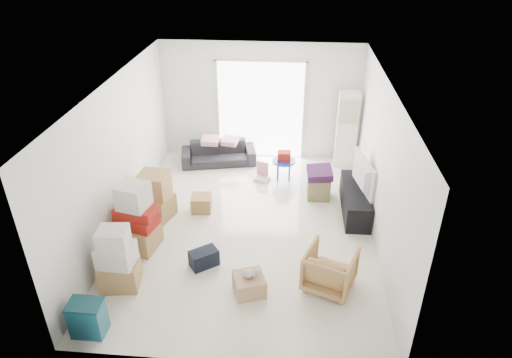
{
  "coord_description": "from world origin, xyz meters",
  "views": [
    {
      "loc": [
        0.73,
        -6.87,
        4.9
      ],
      "look_at": [
        0.13,
        0.2,
        0.9
      ],
      "focal_mm": 32.0,
      "sensor_mm": 36.0,
      "label": 1
    }
  ],
  "objects_px": {
    "tv_console": "(355,200)",
    "wood_crate": "(249,284)",
    "storage_bins": "(88,318)",
    "ottoman": "(318,187)",
    "armchair": "(330,268)",
    "kids_table": "(284,160)",
    "television": "(357,186)",
    "ac_tower": "(347,130)",
    "sofa": "(218,150)"
  },
  "relations": [
    {
      "from": "ac_tower",
      "to": "sofa",
      "type": "xyz_separation_m",
      "value": [
        -2.89,
        -0.15,
        -0.54
      ]
    },
    {
      "from": "armchair",
      "to": "storage_bins",
      "type": "bearing_deg",
      "value": 40.98
    },
    {
      "from": "storage_bins",
      "to": "wood_crate",
      "type": "xyz_separation_m",
      "value": [
        2.09,
        0.97,
        -0.12
      ]
    },
    {
      "from": "sofa",
      "to": "kids_table",
      "type": "relative_size",
      "value": 2.67
    },
    {
      "from": "tv_console",
      "to": "wood_crate",
      "type": "height_order",
      "value": "tv_console"
    },
    {
      "from": "ac_tower",
      "to": "storage_bins",
      "type": "bearing_deg",
      "value": -125.93
    },
    {
      "from": "ottoman",
      "to": "kids_table",
      "type": "height_order",
      "value": "kids_table"
    },
    {
      "from": "kids_table",
      "to": "wood_crate",
      "type": "height_order",
      "value": "kids_table"
    },
    {
      "from": "ottoman",
      "to": "wood_crate",
      "type": "relative_size",
      "value": 1.01
    },
    {
      "from": "sofa",
      "to": "storage_bins",
      "type": "distance_m",
      "value": 5.25
    },
    {
      "from": "sofa",
      "to": "kids_table",
      "type": "xyz_separation_m",
      "value": [
        1.53,
        -0.59,
        0.12
      ]
    },
    {
      "from": "ottoman",
      "to": "kids_table",
      "type": "xyz_separation_m",
      "value": [
        -0.73,
        0.73,
        0.23
      ]
    },
    {
      "from": "television",
      "to": "sofa",
      "type": "relative_size",
      "value": 0.64
    },
    {
      "from": "armchair",
      "to": "kids_table",
      "type": "height_order",
      "value": "armchair"
    },
    {
      "from": "wood_crate",
      "to": "storage_bins",
      "type": "bearing_deg",
      "value": -155.11
    },
    {
      "from": "ac_tower",
      "to": "storage_bins",
      "type": "distance_m",
      "value": 6.59
    },
    {
      "from": "sofa",
      "to": "ottoman",
      "type": "xyz_separation_m",
      "value": [
        2.26,
        -1.32,
        -0.11
      ]
    },
    {
      "from": "ottoman",
      "to": "ac_tower",
      "type": "bearing_deg",
      "value": 66.85
    },
    {
      "from": "wood_crate",
      "to": "armchair",
      "type": "bearing_deg",
      "value": 10.7
    },
    {
      "from": "ottoman",
      "to": "kids_table",
      "type": "relative_size",
      "value": 0.7
    },
    {
      "from": "storage_bins",
      "to": "wood_crate",
      "type": "height_order",
      "value": "storage_bins"
    },
    {
      "from": "sofa",
      "to": "storage_bins",
      "type": "xyz_separation_m",
      "value": [
        -0.96,
        -5.16,
        -0.06
      ]
    },
    {
      "from": "television",
      "to": "wood_crate",
      "type": "height_order",
      "value": "television"
    },
    {
      "from": "tv_console",
      "to": "television",
      "type": "distance_m",
      "value": 0.33
    },
    {
      "from": "kids_table",
      "to": "armchair",
      "type": "bearing_deg",
      "value": -76.56
    },
    {
      "from": "storage_bins",
      "to": "television",
      "type": "bearing_deg",
      "value": 40.64
    },
    {
      "from": "storage_bins",
      "to": "kids_table",
      "type": "xyz_separation_m",
      "value": [
        2.49,
        4.57,
        0.18
      ]
    },
    {
      "from": "ottoman",
      "to": "tv_console",
      "type": "bearing_deg",
      "value": -35.87
    },
    {
      "from": "storage_bins",
      "to": "ottoman",
      "type": "bearing_deg",
      "value": 50.01
    },
    {
      "from": "tv_console",
      "to": "armchair",
      "type": "bearing_deg",
      "value": -105.68
    },
    {
      "from": "armchair",
      "to": "ottoman",
      "type": "bearing_deg",
      "value": -67.32
    },
    {
      "from": "storage_bins",
      "to": "kids_table",
      "type": "height_order",
      "value": "kids_table"
    },
    {
      "from": "armchair",
      "to": "ac_tower",
      "type": "bearing_deg",
      "value": -76.65
    },
    {
      "from": "sofa",
      "to": "wood_crate",
      "type": "distance_m",
      "value": 4.35
    },
    {
      "from": "television",
      "to": "ottoman",
      "type": "xyz_separation_m",
      "value": [
        -0.68,
        0.49,
        -0.36
      ]
    },
    {
      "from": "storage_bins",
      "to": "sofa",
      "type": "bearing_deg",
      "value": 79.44
    },
    {
      "from": "tv_console",
      "to": "kids_table",
      "type": "relative_size",
      "value": 2.41
    },
    {
      "from": "ac_tower",
      "to": "kids_table",
      "type": "relative_size",
      "value": 2.76
    },
    {
      "from": "television",
      "to": "ottoman",
      "type": "height_order",
      "value": "television"
    },
    {
      "from": "tv_console",
      "to": "armchair",
      "type": "distance_m",
      "value": 2.24
    },
    {
      "from": "ac_tower",
      "to": "storage_bins",
      "type": "relative_size",
      "value": 3.28
    },
    {
      "from": "wood_crate",
      "to": "ac_tower",
      "type": "bearing_deg",
      "value": 67.93
    },
    {
      "from": "television",
      "to": "ac_tower",
      "type": "bearing_deg",
      "value": -10.17
    },
    {
      "from": "kids_table",
      "to": "wood_crate",
      "type": "relative_size",
      "value": 1.44
    },
    {
      "from": "armchair",
      "to": "wood_crate",
      "type": "relative_size",
      "value": 1.66
    },
    {
      "from": "wood_crate",
      "to": "ottoman",
      "type": "bearing_deg",
      "value": 68.49
    },
    {
      "from": "sofa",
      "to": "armchair",
      "type": "height_order",
      "value": "armchair"
    },
    {
      "from": "tv_console",
      "to": "sofa",
      "type": "relative_size",
      "value": 0.9
    },
    {
      "from": "tv_console",
      "to": "ottoman",
      "type": "distance_m",
      "value": 0.84
    },
    {
      "from": "television",
      "to": "armchair",
      "type": "bearing_deg",
      "value": 152.69
    }
  ]
}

